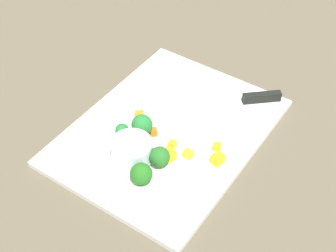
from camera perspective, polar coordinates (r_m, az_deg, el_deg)
name	(u,v)px	position (r m, az deg, el deg)	size (l,w,h in m)	color
ground_plane	(168,134)	(0.96, 0.00, -0.93)	(4.00, 4.00, 0.00)	brown
cutting_board	(168,132)	(0.96, 0.00, -0.68)	(0.42, 0.33, 0.01)	white
prep_bowl	(132,151)	(0.89, -4.17, -2.84)	(0.08, 0.08, 0.04)	white
chef_knife	(229,101)	(1.01, 7.05, 2.86)	(0.24, 0.27, 0.02)	silver
carrot_dice_0	(140,116)	(0.97, -3.28, 1.17)	(0.02, 0.02, 0.02)	orange
carrot_dice_1	(141,130)	(0.95, -3.15, -0.47)	(0.01, 0.01, 0.01)	orange
carrot_dice_2	(137,127)	(0.96, -3.56, -0.09)	(0.01, 0.01, 0.01)	orange
carrot_dice_3	(154,132)	(0.94, -1.65, -0.70)	(0.01, 0.01, 0.01)	orange
carrot_dice_4	(145,124)	(0.95, -2.68, 0.19)	(0.02, 0.02, 0.02)	orange
pepper_dice_0	(217,147)	(0.92, 5.66, -2.39)	(0.01, 0.01, 0.01)	yellow
pepper_dice_1	(172,144)	(0.92, 0.51, -2.12)	(0.01, 0.01, 0.01)	yellow
pepper_dice_2	(169,155)	(0.90, 0.15, -3.31)	(0.02, 0.02, 0.02)	yellow
pepper_dice_3	(218,159)	(0.90, 5.73, -3.78)	(0.02, 0.02, 0.02)	yellow
pepper_dice_4	(188,154)	(0.90, 2.34, -3.21)	(0.01, 0.02, 0.02)	yellow
broccoli_floret_0	(160,157)	(0.88, -0.98, -3.57)	(0.04, 0.04, 0.04)	#8EB86C
broccoli_floret_1	(141,174)	(0.86, -3.08, -5.52)	(0.04, 0.04, 0.04)	#84B366
broccoli_floret_2	(142,125)	(0.93, -2.99, 0.09)	(0.04, 0.04, 0.05)	#85B65B
broccoli_floret_3	(122,130)	(0.94, -5.28, -0.51)	(0.03, 0.03, 0.03)	#96BA55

